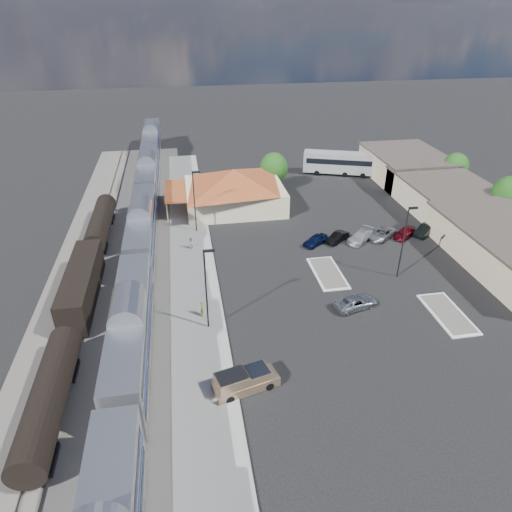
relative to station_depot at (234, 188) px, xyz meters
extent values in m
plane|color=black|center=(4.56, -24.00, -3.13)|extent=(280.00, 280.00, 0.00)
cube|color=#4C4944|center=(-16.44, -16.00, -3.07)|extent=(16.00, 100.00, 0.12)
cube|color=gray|center=(-7.44, -18.00, -3.04)|extent=(5.50, 92.00, 0.18)
cube|color=silver|center=(-13.44, -33.31, -0.08)|extent=(3.00, 20.00, 5.00)
cube|color=black|center=(-13.44, -33.31, -2.83)|extent=(2.20, 16.00, 0.60)
cube|color=silver|center=(-13.44, -12.31, -0.08)|extent=(3.00, 20.00, 5.00)
cube|color=black|center=(-13.44, -12.31, -2.83)|extent=(2.20, 16.00, 0.60)
cube|color=silver|center=(-13.44, 8.69, -0.08)|extent=(3.00, 20.00, 5.00)
cube|color=black|center=(-13.44, 8.69, -2.83)|extent=(2.20, 16.00, 0.60)
cube|color=silver|center=(-13.44, 29.69, -0.08)|extent=(3.00, 20.00, 5.00)
cube|color=black|center=(-13.44, 29.69, -2.83)|extent=(2.20, 16.00, 0.60)
cylinder|color=black|center=(-19.44, -39.03, -1.03)|extent=(2.80, 14.00, 2.80)
cube|color=black|center=(-19.44, -39.03, -2.83)|extent=(2.20, 12.00, 0.60)
cube|color=black|center=(-19.44, -23.03, -0.93)|extent=(2.80, 14.00, 3.60)
cube|color=black|center=(-19.44, -23.03, -2.83)|extent=(2.20, 12.00, 0.60)
cylinder|color=black|center=(-19.44, -7.03, -1.03)|extent=(2.80, 14.00, 2.80)
cube|color=black|center=(-19.44, -7.03, -2.83)|extent=(2.20, 12.00, 0.60)
cube|color=beige|center=(0.06, 0.00, -1.33)|extent=(15.00, 12.00, 3.60)
pyramid|color=brown|center=(0.06, 0.00, 1.77)|extent=(15.30, 12.24, 2.60)
cube|color=brown|center=(-9.04, 0.00, 0.17)|extent=(3.20, 9.60, 0.25)
cube|color=#C6B28C|center=(32.56, -6.00, -1.13)|extent=(12.00, 18.00, 4.00)
cube|color=#3F3833|center=(32.56, -6.00, 1.02)|extent=(12.40, 18.40, 0.30)
cube|color=#C6B28C|center=(32.56, 8.00, -0.88)|extent=(12.00, 16.00, 4.50)
cube|color=#3F3833|center=(32.56, 8.00, 1.52)|extent=(12.40, 16.40, 0.30)
cube|color=silver|center=(8.56, -22.00, -3.06)|extent=(3.30, 7.50, 0.15)
cube|color=#4C4944|center=(8.56, -22.00, -2.97)|extent=(2.70, 6.90, 0.10)
cube|color=silver|center=(18.56, -32.00, -3.06)|extent=(3.30, 7.50, 0.15)
cube|color=#4C4944|center=(18.56, -32.00, -2.97)|extent=(2.70, 6.90, 0.10)
cylinder|color=black|center=(-6.44, -30.00, 1.37)|extent=(0.16, 0.16, 9.00)
cube|color=black|center=(-5.94, -30.00, 5.72)|extent=(1.00, 0.25, 0.22)
cylinder|color=black|center=(-6.44, -8.00, 1.37)|extent=(0.16, 0.16, 9.00)
cube|color=black|center=(-5.94, -8.00, 5.72)|extent=(1.00, 0.25, 0.22)
cylinder|color=black|center=(16.56, -24.00, 1.37)|extent=(0.16, 0.16, 9.00)
cube|color=black|center=(17.06, -24.00, 5.72)|extent=(1.00, 0.25, 0.22)
cylinder|color=#382314|center=(38.56, -12.00, -1.70)|extent=(0.30, 0.30, 2.86)
ellipsoid|color=#134413|center=(38.56, -12.00, 1.09)|extent=(4.94, 4.94, 5.46)
cylinder|color=#382314|center=(38.56, 2.00, -1.86)|extent=(0.30, 0.30, 2.55)
ellipsoid|color=#134413|center=(38.56, 2.00, 0.64)|extent=(4.41, 4.41, 4.87)
cylinder|color=#382314|center=(7.56, 6.00, -1.77)|extent=(0.30, 0.30, 2.73)
ellipsoid|color=#134413|center=(7.56, 6.00, 0.90)|extent=(4.71, 4.71, 5.21)
cube|color=#987A5D|center=(-3.94, -38.76, -2.57)|extent=(5.93, 3.38, 0.92)
cube|color=#987A5D|center=(-3.94, -38.76, -1.86)|extent=(2.54, 2.41, 0.97)
cube|color=#987A5D|center=(-3.94, -38.76, -1.76)|extent=(3.09, 2.55, 1.12)
cylinder|color=black|center=(-1.98, -39.19, -2.76)|extent=(0.78, 0.46, 0.73)
cylinder|color=black|center=(-2.44, -37.42, -2.76)|extent=(0.78, 0.46, 0.73)
cylinder|color=black|center=(-5.44, -40.09, -2.76)|extent=(0.78, 0.46, 0.73)
cylinder|color=black|center=(-5.90, -38.32, -2.76)|extent=(0.78, 0.46, 0.73)
imported|color=#A8ABB0|center=(9.42, -29.13, -2.46)|extent=(5.21, 3.33, 1.34)
cube|color=silver|center=(21.19, 12.00, -0.81)|extent=(13.17, 7.01, 3.68)
cube|color=black|center=(21.19, 12.00, -0.36)|extent=(12.21, 6.70, 0.97)
cylinder|color=black|center=(25.05, 9.28, -2.64)|extent=(1.03, 0.63, 0.97)
cylinder|color=black|center=(25.90, 11.67, -2.64)|extent=(1.03, 0.63, 0.97)
cylinder|color=black|center=(17.10, 12.12, -2.64)|extent=(1.03, 0.63, 0.97)
cylinder|color=black|center=(17.95, 14.50, -2.64)|extent=(1.03, 0.63, 0.97)
imported|color=gold|center=(-6.88, -28.04, -2.09)|extent=(0.43, 0.64, 1.73)
imported|color=silver|center=(-7.44, -13.15, -2.11)|extent=(0.82, 0.95, 1.67)
imported|color=#0D1744|center=(9.15, -14.51, -2.46)|extent=(4.11, 3.57, 1.34)
imported|color=black|center=(12.35, -14.21, -2.48)|extent=(3.95, 3.50, 1.30)
imported|color=silver|center=(15.55, -14.51, -2.42)|extent=(4.99, 4.80, 1.43)
imported|color=#919499|center=(18.75, -14.21, -2.48)|extent=(5.03, 4.65, 1.31)
imported|color=maroon|center=(21.95, -14.51, -2.43)|extent=(4.23, 3.89, 1.40)
imported|color=black|center=(25.15, -14.21, -2.41)|extent=(4.41, 3.87, 1.44)
camera|label=1|loc=(-7.80, -66.75, 25.89)|focal=32.00mm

